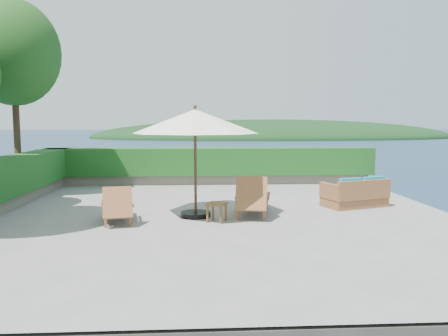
{
  "coord_description": "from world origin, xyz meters",
  "views": [
    {
      "loc": [
        -0.34,
        -10.69,
        2.31
      ],
      "look_at": [
        0.3,
        0.8,
        1.1
      ],
      "focal_mm": 35.0,
      "sensor_mm": 36.0,
      "label": 1
    }
  ],
  "objects": [
    {
      "name": "ground",
      "position": [
        0.0,
        0.0,
        0.0
      ],
      "size": [
        12.0,
        12.0,
        0.0
      ],
      "primitive_type": "plane",
      "color": "gray",
      "rests_on": "ground"
    },
    {
      "name": "lounge_left",
      "position": [
        -2.24,
        -0.66,
        0.37
      ],
      "size": [
        0.92,
        1.64,
        0.89
      ],
      "rotation": [
        0.0,
        0.0,
        0.19
      ],
      "color": "brown",
      "rests_on": "ground"
    },
    {
      "name": "patio_umbrella",
      "position": [
        -0.45,
        -0.14,
        2.3
      ],
      "size": [
        3.25,
        3.25,
        2.72
      ],
      "rotation": [
        0.0,
        0.0,
        -0.07
      ],
      "color": "black",
      "rests_on": "ground"
    },
    {
      "name": "tree_far",
      "position": [
        -6.0,
        3.2,
        4.4
      ],
      "size": [
        2.8,
        2.8,
        6.03
      ],
      "color": "#3E2B18",
      "rests_on": "ground"
    },
    {
      "name": "wicker_loveseat",
      "position": [
        3.92,
        0.88,
        0.33
      ],
      "size": [
        1.9,
        1.4,
        0.84
      ],
      "rotation": [
        0.0,
        0.0,
        0.34
      ],
      "color": "brown",
      "rests_on": "ground"
    },
    {
      "name": "hedge_far",
      "position": [
        0.0,
        5.6,
        0.85
      ],
      "size": [
        12.4,
        0.9,
        1.0
      ],
      "primitive_type": "cube",
      "color": "#154A16",
      "rests_on": "planter_wall_far"
    },
    {
      "name": "ocean",
      "position": [
        0.0,
        0.0,
        -3.0
      ],
      "size": [
        600.0,
        600.0,
        0.0
      ],
      "primitive_type": "plane",
      "color": "#152D43",
      "rests_on": "ground"
    },
    {
      "name": "offshore_island",
      "position": [
        25.0,
        140.0,
        -3.0
      ],
      "size": [
        126.0,
        57.6,
        12.6
      ],
      "primitive_type": "ellipsoid",
      "color": "black",
      "rests_on": "ocean"
    },
    {
      "name": "side_table",
      "position": [
        0.04,
        -0.72,
        0.37
      ],
      "size": [
        0.55,
        0.55,
        0.45
      ],
      "rotation": [
        0.0,
        0.0,
        -0.42
      ],
      "color": "brown",
      "rests_on": "ground"
    },
    {
      "name": "planter_wall_far",
      "position": [
        0.0,
        5.6,
        0.18
      ],
      "size": [
        12.0,
        0.6,
        0.36
      ],
      "primitive_type": "cube",
      "color": "gray",
      "rests_on": "ground"
    },
    {
      "name": "foundation",
      "position": [
        0.0,
        0.0,
        -1.55
      ],
      "size": [
        12.0,
        12.0,
        3.0
      ],
      "primitive_type": "cube",
      "color": "#544D42",
      "rests_on": "ocean"
    },
    {
      "name": "lounge_right",
      "position": [
        0.96,
        -0.11,
        0.43
      ],
      "size": [
        1.06,
        1.89,
        1.03
      ],
      "rotation": [
        0.0,
        0.0,
        -0.19
      ],
      "color": "brown",
      "rests_on": "ground"
    }
  ]
}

